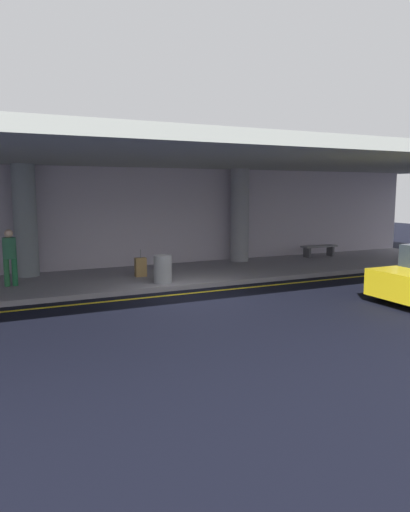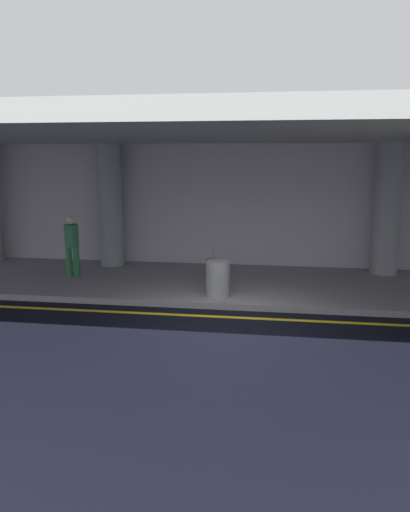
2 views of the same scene
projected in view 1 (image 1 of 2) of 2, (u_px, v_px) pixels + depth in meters
name	position (u px, v px, depth m)	size (l,w,h in m)	color
ground_plane	(195.00, 297.00, 13.14)	(60.00, 60.00, 0.00)	black
sidewalk	(158.00, 276.00, 15.91)	(26.00, 4.20, 0.15)	gray
lane_stripe_yellow	(188.00, 293.00, 13.59)	(26.00, 0.14, 0.01)	yellow
support_column_left_mid	(25.00, 221.00, 15.36)	(0.74, 0.74, 3.65)	gray
support_column_center	(240.00, 215.00, 18.72)	(0.74, 0.74, 3.65)	gray
ceiling_overhang	(162.00, 159.00, 14.93)	(28.00, 13.20, 0.30)	#979C95
terminal_back_wall	(137.00, 219.00, 17.68)	(26.00, 0.30, 3.80)	#B7AEBE
traveler_with_luggage	(10.00, 254.00, 13.79)	(0.38, 0.38, 1.68)	#27683B
suitcase_upright_primary	(141.00, 267.00, 15.44)	(0.36, 0.22, 0.90)	#9A7744
bench_metal	(319.00, 249.00, 20.10)	(1.60, 0.50, 0.48)	slate
trash_bin_steel	(163.00, 269.00, 14.36)	(0.56, 0.56, 0.85)	gray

